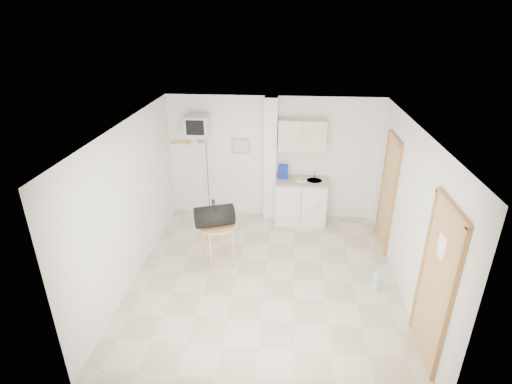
# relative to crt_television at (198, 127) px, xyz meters

# --- Properties ---
(ground) EXTENTS (4.50, 4.50, 0.00)m
(ground) POSITION_rel_crt_television_xyz_m (1.45, -2.02, -1.94)
(ground) COLOR beige
(ground) RESTS_ON ground
(room_envelope) EXTENTS (4.24, 4.54, 2.55)m
(room_envelope) POSITION_rel_crt_television_xyz_m (1.69, -1.93, -0.40)
(room_envelope) COLOR white
(room_envelope) RESTS_ON ground
(kitchenette) EXTENTS (1.03, 0.58, 2.10)m
(kitchenette) POSITION_rel_crt_television_xyz_m (2.02, -0.02, -1.13)
(kitchenette) COLOR silver
(kitchenette) RESTS_ON ground
(crt_television) EXTENTS (0.44, 0.45, 2.15)m
(crt_television) POSITION_rel_crt_television_xyz_m (0.00, 0.00, 0.00)
(crt_television) COLOR slate
(crt_television) RESTS_ON ground
(round_table) EXTENTS (0.63, 0.63, 0.76)m
(round_table) POSITION_rel_crt_television_xyz_m (0.63, -1.66, -1.28)
(round_table) COLOR tan
(round_table) RESTS_ON ground
(duffel_bag) EXTENTS (0.71, 0.54, 0.47)m
(duffel_bag) POSITION_rel_crt_television_xyz_m (0.59, -1.71, -1.00)
(duffel_bag) COLOR black
(duffel_bag) RESTS_ON round_table
(water_bottle) EXTENTS (0.12, 0.12, 0.35)m
(water_bottle) POSITION_rel_crt_television_xyz_m (3.17, -2.18, -1.78)
(water_bottle) COLOR #9BC0CF
(water_bottle) RESTS_ON ground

